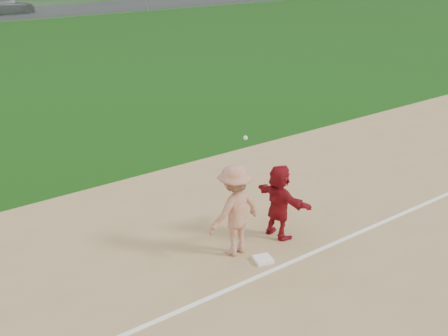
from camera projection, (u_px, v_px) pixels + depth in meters
ground at (267, 246)px, 11.81m from camera, size 160.00×160.00×0.00m
foul_line at (293, 261)px, 11.21m from camera, size 60.00×0.10×0.01m
first_base at (263, 259)px, 11.21m from camera, size 0.43×0.43×0.08m
base_runner at (279, 201)px, 11.90m from camera, size 0.55×1.54×1.64m
car_right at (5, 5)px, 49.96m from camera, size 5.64×3.06×1.55m
first_base_play at (235, 210)px, 11.20m from camera, size 1.28×0.79×2.46m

